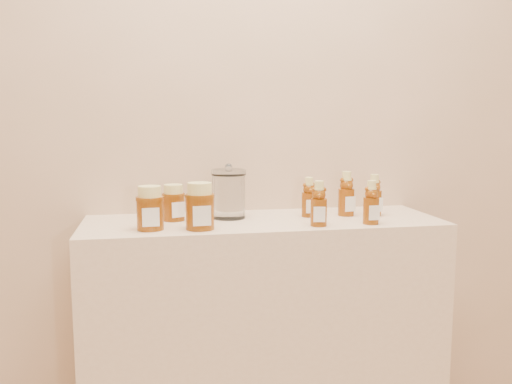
{
  "coord_description": "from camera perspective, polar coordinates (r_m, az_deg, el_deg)",
  "views": [
    {
      "loc": [
        -0.36,
        -0.21,
        1.24
      ],
      "look_at": [
        -0.03,
        1.52,
        1.0
      ],
      "focal_mm": 38.0,
      "sensor_mm": 36.0,
      "label": 1
    }
  ],
  "objects": [
    {
      "name": "bear_bottle_back_mid",
      "position": [
        1.93,
        9.49,
        0.14
      ],
      "size": [
        0.07,
        0.07,
        0.18
      ],
      "primitive_type": null,
      "rotation": [
        0.0,
        0.0,
        0.18
      ],
      "color": "#662E08",
      "rests_on": "display_table"
    },
    {
      "name": "bear_bottle_front_right",
      "position": [
        1.79,
        12.04,
        -0.78
      ],
      "size": [
        0.06,
        0.06,
        0.16
      ],
      "primitive_type": null,
      "rotation": [
        0.0,
        0.0,
        0.03
      ],
      "color": "#662E08",
      "rests_on": "display_table"
    },
    {
      "name": "honey_jar_left",
      "position": [
        1.69,
        -11.09,
        -1.66
      ],
      "size": [
        0.09,
        0.09,
        0.14
      ],
      "primitive_type": null,
      "rotation": [
        0.0,
        0.0,
        0.04
      ],
      "color": "#662E08",
      "rests_on": "display_table"
    },
    {
      "name": "glass_canister",
      "position": [
        1.85,
        -2.88,
        0.02
      ],
      "size": [
        0.12,
        0.12,
        0.18
      ],
      "primitive_type": null,
      "rotation": [
        0.0,
        0.0,
        -0.03
      ],
      "color": "white",
      "rests_on": "display_table"
    },
    {
      "name": "honey_jar_back",
      "position": [
        1.83,
        -8.67,
        -1.1
      ],
      "size": [
        0.1,
        0.1,
        0.12
      ],
      "primitive_type": null,
      "rotation": [
        0.0,
        0.0,
        0.39
      ],
      "color": "#662E08",
      "rests_on": "display_table"
    },
    {
      "name": "bear_bottle_front_left",
      "position": [
        1.73,
        6.63,
        -0.9
      ],
      "size": [
        0.07,
        0.07,
        0.16
      ],
      "primitive_type": null,
      "rotation": [
        0.0,
        0.0,
        -0.22
      ],
      "color": "#662E08",
      "rests_on": "display_table"
    },
    {
      "name": "honey_jar_front",
      "position": [
        1.68,
        -5.93,
        -1.48
      ],
      "size": [
        0.1,
        0.1,
        0.15
      ],
      "primitive_type": null,
      "rotation": [
        0.0,
        0.0,
        0.05
      ],
      "color": "#662E08",
      "rests_on": "display_table"
    },
    {
      "name": "bear_bottle_back_right",
      "position": [
        1.94,
        12.33,
        -0.03
      ],
      "size": [
        0.07,
        0.07,
        0.17
      ],
      "primitive_type": null,
      "rotation": [
        0.0,
        0.0,
        0.18
      ],
      "color": "#662E08",
      "rests_on": "display_table"
    },
    {
      "name": "bear_bottle_back_left",
      "position": [
        1.89,
        5.59,
        -0.26
      ],
      "size": [
        0.06,
        0.06,
        0.16
      ],
      "primitive_type": null,
      "rotation": [
        0.0,
        0.0,
        0.04
      ],
      "color": "#662E08",
      "rests_on": "display_table"
    },
    {
      "name": "display_table",
      "position": [
        1.97,
        0.75,
        -15.93
      ],
      "size": [
        1.2,
        0.4,
        0.9
      ],
      "primitive_type": "cube",
      "color": "beige",
      "rests_on": "ground"
    },
    {
      "name": "wall_back",
      "position": [
        2.0,
        -0.37,
        10.91
      ],
      "size": [
        3.5,
        0.02,
        2.7
      ],
      "primitive_type": "cube",
      "color": "tan",
      "rests_on": "ground"
    }
  ]
}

